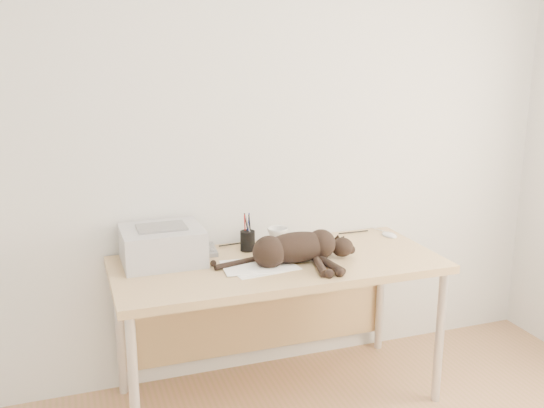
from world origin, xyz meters
name	(u,v)px	position (x,y,z in m)	size (l,w,h in m)	color
wall_back	(255,137)	(0.00, 1.75, 1.30)	(3.50, 3.50, 0.00)	silver
desk	(272,280)	(0.00, 1.48, 0.61)	(1.60, 0.70, 0.74)	tan
printer	(162,245)	(-0.53, 1.56, 0.83)	(0.39, 0.33, 0.18)	#ACACB1
papers	(259,266)	(-0.11, 1.34, 0.74)	(0.36, 0.27, 0.01)	white
cat	(294,249)	(0.06, 1.34, 0.81)	(0.70, 0.32, 0.16)	black
mug	(278,237)	(0.08, 1.61, 0.79)	(0.11, 0.11, 0.10)	silver
pen_cup	(248,240)	(-0.09, 1.59, 0.79)	(0.08, 0.08, 0.19)	black
remote_grey	(210,250)	(-0.28, 1.64, 0.75)	(0.05, 0.19, 0.02)	slate
remote_black	(323,253)	(0.25, 1.40, 0.75)	(0.06, 0.20, 0.02)	black
mouse	(389,233)	(0.72, 1.57, 0.76)	(0.06, 0.11, 0.03)	white
cable_tangle	(259,242)	(0.00, 1.70, 0.75)	(1.36, 0.07, 0.01)	black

